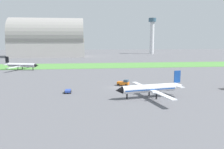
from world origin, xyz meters
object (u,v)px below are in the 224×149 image
baggage_cart_midfield (68,91)px  pushback_tug_by_runway (124,83)px  airplane_taxiing_turboprop (21,65)px  airplane_foreground_turboprop (151,88)px  control_tower (152,33)px

baggage_cart_midfield → pushback_tug_by_runway: (16.74, 8.21, 0.34)m
airplane_taxiing_turboprop → baggage_cart_midfield: airplane_taxiing_turboprop is taller
airplane_foreground_turboprop → baggage_cart_midfield: size_ratio=8.92×
airplane_taxiing_turboprop → airplane_foreground_turboprop: (46.34, -60.70, 0.04)m
airplane_foreground_turboprop → baggage_cart_midfield: bearing=-30.1°
pushback_tug_by_runway → baggage_cart_midfield: bearing=-125.2°
pushback_tug_by_runway → control_tower: (60.77, 171.28, 21.19)m
airplane_taxiing_turboprop → pushback_tug_by_runway: bearing=-28.9°
control_tower → baggage_cart_midfield: bearing=-113.4°
airplane_taxiing_turboprop → baggage_cart_midfield: (25.59, -53.20, -1.76)m
airplane_taxiing_turboprop → control_tower: 164.22m
airplane_foreground_turboprop → control_tower: (56.76, 186.99, 19.73)m
airplane_foreground_turboprop → pushback_tug_by_runway: (-4.01, 15.71, -1.45)m
pushback_tug_by_runway → airplane_taxiing_turboprop: bearing=161.9°
pushback_tug_by_runway → control_tower: size_ratio=0.11×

